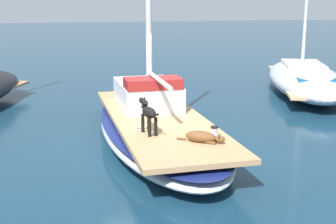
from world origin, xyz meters
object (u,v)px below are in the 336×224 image
(coiled_rope, at_px, (142,129))
(deck_winch, at_px, (214,132))
(moored_boat_starboard_side, at_px, (305,78))
(sailboat_main, at_px, (158,130))
(dog_black, at_px, (148,113))
(dog_brown, at_px, (203,137))

(coiled_rope, bearing_deg, deck_winch, -31.93)
(moored_boat_starboard_side, bearing_deg, sailboat_main, -143.42)
(dog_black, height_order, deck_winch, dog_black)
(sailboat_main, bearing_deg, deck_winch, -67.56)
(deck_winch, bearing_deg, coiled_rope, 148.07)
(dog_brown, xyz_separation_m, deck_winch, (0.34, 0.32, -0.01))
(dog_black, relative_size, deck_winch, 4.45)
(sailboat_main, relative_size, moored_boat_starboard_side, 0.91)
(dog_black, bearing_deg, moored_boat_starboard_side, 41.19)
(sailboat_main, bearing_deg, dog_black, -110.40)
(dog_brown, relative_size, moored_boat_starboard_side, 0.11)
(dog_black, bearing_deg, sailboat_main, 69.60)
(dog_brown, bearing_deg, deck_winch, 43.01)
(sailboat_main, distance_m, dog_black, 1.56)
(deck_winch, distance_m, coiled_rope, 1.53)
(dog_brown, distance_m, deck_winch, 0.47)
(sailboat_main, distance_m, deck_winch, 2.00)
(dog_black, bearing_deg, deck_winch, -23.23)
(deck_winch, bearing_deg, sailboat_main, 112.44)
(dog_black, distance_m, deck_winch, 1.37)
(coiled_rope, bearing_deg, moored_boat_starboard_side, 39.58)
(dog_black, xyz_separation_m, deck_winch, (1.22, -0.53, -0.32))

